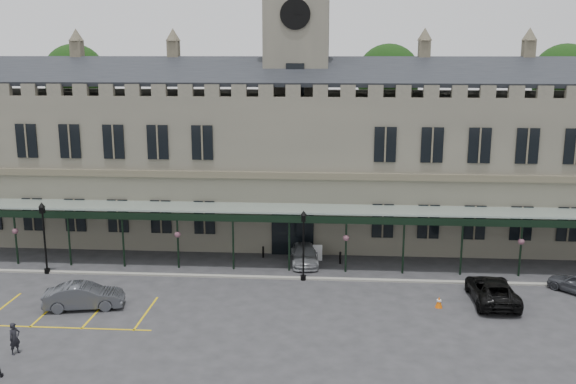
# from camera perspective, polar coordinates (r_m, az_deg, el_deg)

# --- Properties ---
(ground) EXTENTS (140.00, 140.00, 0.00)m
(ground) POSITION_cam_1_polar(r_m,az_deg,el_deg) (39.35, -0.64, -10.46)
(ground) COLOR #2C2C2F
(station_building) EXTENTS (60.00, 10.36, 17.30)m
(station_building) POSITION_cam_1_polar(r_m,az_deg,el_deg) (52.87, 0.78, 2.80)
(station_building) COLOR #5F5B4F
(station_building) RESTS_ON ground
(clock_tower) EXTENTS (5.60, 5.60, 24.80)m
(clock_tower) POSITION_cam_1_polar(r_m,az_deg,el_deg) (52.26, 0.81, 10.02)
(clock_tower) COLOR #5F5B4F
(clock_tower) RESTS_ON ground
(canopy) EXTENTS (50.00, 4.10, 4.30)m
(canopy) POSITION_cam_1_polar(r_m,az_deg,el_deg) (45.56, 0.13, -4.03)
(canopy) COLOR #8C9E93
(canopy) RESTS_ON ground
(kerb) EXTENTS (60.00, 0.40, 0.12)m
(kerb) POSITION_cam_1_polar(r_m,az_deg,el_deg) (44.44, -0.05, -7.64)
(kerb) COLOR gray
(kerb) RESTS_ON ground
(parking_markings) EXTENTS (16.00, 6.00, 0.01)m
(parking_markings) POSITION_cam_1_polar(r_m,az_deg,el_deg) (41.53, -20.78, -10.06)
(parking_markings) COLOR gold
(parking_markings) RESTS_ON ground
(tree_behind_left) EXTENTS (6.00, 6.00, 16.00)m
(tree_behind_left) POSITION_cam_1_polar(r_m,az_deg,el_deg) (66.11, -18.39, 9.65)
(tree_behind_left) COLOR #332314
(tree_behind_left) RESTS_ON ground
(tree_behind_mid) EXTENTS (6.00, 6.00, 16.00)m
(tree_behind_mid) POSITION_cam_1_polar(r_m,az_deg,el_deg) (61.37, 8.91, 9.95)
(tree_behind_mid) COLOR #332314
(tree_behind_mid) RESTS_ON ground
(tree_behind_right) EXTENTS (6.00, 6.00, 16.00)m
(tree_behind_right) POSITION_cam_1_polar(r_m,az_deg,el_deg) (64.66, 23.37, 9.22)
(tree_behind_right) COLOR #332314
(tree_behind_right) RESTS_ON ground
(lamp_post_left) EXTENTS (0.49, 0.49, 5.14)m
(lamp_post_left) POSITION_cam_1_polar(r_m,az_deg,el_deg) (47.71, -20.88, -3.30)
(lamp_post_left) COLOR black
(lamp_post_left) RESTS_ON ground
(lamp_post_mid) EXTENTS (0.46, 0.46, 4.89)m
(lamp_post_mid) POSITION_cam_1_polar(r_m,az_deg,el_deg) (43.33, 1.38, -4.21)
(lamp_post_mid) COLOR black
(lamp_post_mid) RESTS_ON ground
(traffic_cone) EXTENTS (0.43, 0.43, 0.69)m
(traffic_cone) POSITION_cam_1_polar(r_m,az_deg,el_deg) (40.68, 13.27, -9.51)
(traffic_cone) COLOR #DE5907
(traffic_cone) RESTS_ON ground
(sign_board) EXTENTS (0.71, 0.06, 1.22)m
(sign_board) POSITION_cam_1_polar(r_m,az_deg,el_deg) (48.01, 2.64, -5.43)
(sign_board) COLOR black
(sign_board) RESTS_ON ground
(bollard_left) EXTENTS (0.15, 0.15, 0.87)m
(bollard_left) POSITION_cam_1_polar(r_m,az_deg,el_deg) (48.74, -2.22, -5.35)
(bollard_left) COLOR black
(bollard_left) RESTS_ON ground
(bollard_right) EXTENTS (0.16, 0.16, 0.90)m
(bollard_right) POSITION_cam_1_polar(r_m,az_deg,el_deg) (47.46, 4.66, -5.86)
(bollard_right) COLOR black
(bollard_right) RESTS_ON ground
(car_left_b) EXTENTS (4.94, 2.57, 1.55)m
(car_left_b) POSITION_cam_1_polar(r_m,az_deg,el_deg) (41.25, -17.68, -8.82)
(car_left_b) COLOR #3D4046
(car_left_b) RESTS_ON ground
(car_taxi) EXTENTS (2.32, 4.79, 1.34)m
(car_taxi) POSITION_cam_1_polar(r_m,az_deg,el_deg) (47.39, 1.47, -5.57)
(car_taxi) COLOR #94969B
(car_taxi) RESTS_ON ground
(car_van) EXTENTS (2.55, 5.54, 1.54)m
(car_van) POSITION_cam_1_polar(r_m,az_deg,el_deg) (42.23, 17.69, -8.32)
(car_van) COLOR black
(car_van) RESTS_ON ground
(person_a) EXTENTS (0.65, 0.74, 1.69)m
(person_a) POSITION_cam_1_polar(r_m,az_deg,el_deg) (36.64, -23.13, -11.88)
(person_a) COLOR black
(person_a) RESTS_ON ground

